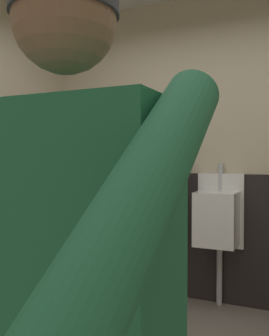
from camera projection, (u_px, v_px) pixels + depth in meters
name	position (u px, v px, depth m)	size (l,w,h in m)	color
wall_back	(222.00, 148.00, 3.34)	(3.97, 0.12, 2.75)	beige
wainscot_band_back	(220.00, 238.00, 3.29)	(3.37, 0.03, 1.15)	black
urinal_left	(137.00, 212.00, 3.47)	(0.40, 0.34, 1.24)	white
urinal_middle	(218.00, 218.00, 3.15)	(0.40, 0.34, 1.24)	white
privacy_divider_panel	(173.00, 196.00, 3.24)	(0.04, 0.40, 0.90)	#4C4C51
person	(63.00, 307.00, 0.75)	(0.66, 0.60, 1.67)	#2D3342
soap_dispenser	(105.00, 154.00, 3.73)	(0.10, 0.07, 0.18)	silver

